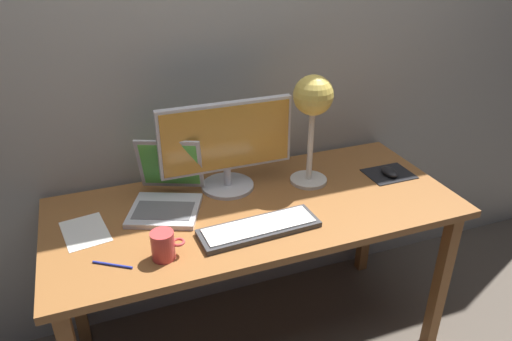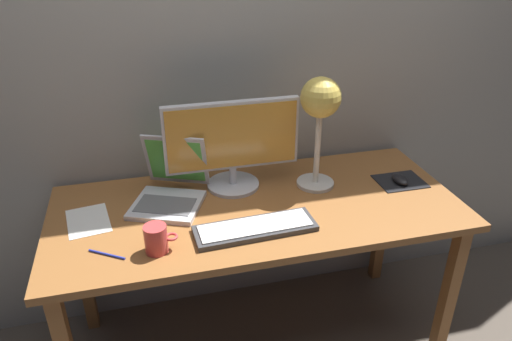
{
  "view_description": "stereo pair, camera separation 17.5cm",
  "coord_description": "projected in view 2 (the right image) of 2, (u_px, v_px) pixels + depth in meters",
  "views": [
    {
      "loc": [
        -0.57,
        -1.5,
        1.73
      ],
      "look_at": [
        -0.02,
        -0.05,
        0.92
      ],
      "focal_mm": 33.48,
      "sensor_mm": 36.0,
      "label": 1
    },
    {
      "loc": [
        -0.4,
        -1.55,
        1.73
      ],
      "look_at": [
        -0.02,
        -0.05,
        0.92
      ],
      "focal_mm": 33.48,
      "sensor_mm": 36.0,
      "label": 2
    }
  ],
  "objects": [
    {
      "name": "pen",
      "position": [
        107.0,
        254.0,
        1.59
      ],
      "size": [
        0.12,
        0.08,
        0.01
      ],
      "primitive_type": "cylinder",
      "rotation": [
        0.0,
        1.57,
        -0.58
      ],
      "color": "#2633A5",
      "rests_on": "desk"
    },
    {
      "name": "keyboard_main",
      "position": [
        255.0,
        228.0,
        1.71
      ],
      "size": [
        0.45,
        0.16,
        0.03
      ],
      "color": "#38383A",
      "rests_on": "desk"
    },
    {
      "name": "paper_sheet_by_keyboard",
      "position": [
        88.0,
        221.0,
        1.78
      ],
      "size": [
        0.18,
        0.23,
        0.0
      ],
      "primitive_type": "cube",
      "rotation": [
        0.0,
        0.0,
        0.16
      ],
      "color": "white",
      "rests_on": "desk"
    },
    {
      "name": "desk_lamp",
      "position": [
        320.0,
        107.0,
        1.86
      ],
      "size": [
        0.16,
        0.16,
        0.47
      ],
      "color": "beige",
      "rests_on": "desk"
    },
    {
      "name": "laptop",
      "position": [
        171.0,
        183.0,
        1.89
      ],
      "size": [
        0.35,
        0.38,
        0.25
      ],
      "color": "silver",
      "rests_on": "desk"
    },
    {
      "name": "mousepad",
      "position": [
        400.0,
        181.0,
        2.05
      ],
      "size": [
        0.2,
        0.16,
        0.0
      ],
      "primitive_type": "cube",
      "color": "black",
      "rests_on": "desk"
    },
    {
      "name": "desk",
      "position": [
        257.0,
        222.0,
        1.92
      ],
      "size": [
        1.6,
        0.7,
        0.74
      ],
      "color": "#935B2D",
      "rests_on": "ground"
    },
    {
      "name": "coffee_mug",
      "position": [
        156.0,
        239.0,
        1.59
      ],
      "size": [
        0.11,
        0.08,
        0.1
      ],
      "color": "#CC3F3F",
      "rests_on": "desk"
    },
    {
      "name": "back_wall",
      "position": [
        234.0,
        40.0,
        1.96
      ],
      "size": [
        4.8,
        0.06,
        2.6
      ],
      "primitive_type": "cube",
      "color": "#9E998E",
      "rests_on": "ground"
    },
    {
      "name": "mouse",
      "position": [
        400.0,
        179.0,
        2.03
      ],
      "size": [
        0.06,
        0.1,
        0.03
      ],
      "primitive_type": "ellipsoid",
      "color": "black",
      "rests_on": "mousepad"
    },
    {
      "name": "ground_plane",
      "position": [
        257.0,
        340.0,
        2.22
      ],
      "size": [
        4.8,
        4.8,
        0.0
      ],
      "primitive_type": "plane",
      "color": "brown",
      "rests_on": "ground"
    },
    {
      "name": "monitor",
      "position": [
        232.0,
        142.0,
        1.92
      ],
      "size": [
        0.55,
        0.22,
        0.37
      ],
      "color": "silver",
      "rests_on": "desk"
    }
  ]
}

